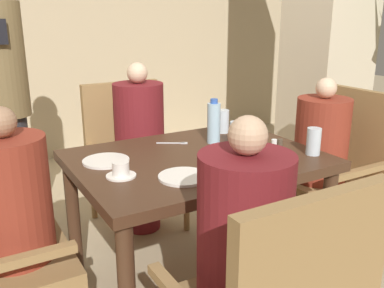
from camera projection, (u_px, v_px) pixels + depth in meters
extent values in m
plane|color=tan|center=(196.00, 281.00, 2.36)|extent=(16.00, 16.00, 0.00)
cube|color=tan|center=(60.00, 15.00, 4.09)|extent=(8.00, 0.06, 2.80)
cube|color=beige|center=(329.00, 22.00, 3.42)|extent=(0.55, 0.55, 2.70)
cube|color=#422819|center=(196.00, 160.00, 2.16)|extent=(1.21, 0.90, 0.05)
cylinder|color=#422819|center=(326.00, 231.00, 2.20)|extent=(0.07, 0.07, 0.68)
cylinder|color=#422819|center=(74.00, 220.00, 2.32)|extent=(0.07, 0.07, 0.68)
cylinder|color=#422819|center=(237.00, 182.00, 2.85)|extent=(0.07, 0.07, 0.68)
cube|color=olive|center=(4.00, 267.00, 1.80)|extent=(0.55, 0.55, 0.07)
cube|color=olive|center=(8.00, 264.00, 1.54)|extent=(0.49, 0.04, 0.04)
cylinder|color=olive|center=(55.00, 266.00, 2.18)|extent=(0.04, 0.04, 0.36)
cylinder|color=maroon|center=(11.00, 199.00, 1.74)|extent=(0.32, 0.32, 0.52)
sphere|color=#997051|center=(0.00, 122.00, 1.64)|extent=(0.12, 0.12, 0.12)
cube|color=olive|center=(137.00, 171.00, 2.90)|extent=(0.55, 0.55, 0.07)
cube|color=olive|center=(122.00, 120.00, 3.02)|extent=(0.55, 0.05, 0.53)
cube|color=olive|center=(170.00, 143.00, 2.97)|extent=(0.04, 0.49, 0.04)
cube|color=olive|center=(100.00, 155.00, 2.73)|extent=(0.04, 0.49, 0.04)
cylinder|color=olive|center=(187.00, 205.00, 2.87)|extent=(0.04, 0.04, 0.36)
cylinder|color=olive|center=(118.00, 222.00, 2.64)|extent=(0.04, 0.04, 0.36)
cylinder|color=olive|center=(155.00, 182.00, 3.28)|extent=(0.04, 0.04, 0.36)
cylinder|color=olive|center=(93.00, 195.00, 3.04)|extent=(0.04, 0.04, 0.36)
cylinder|color=maroon|center=(142.00, 198.00, 2.90)|extent=(0.24, 0.24, 0.43)
cylinder|color=maroon|center=(139.00, 127.00, 2.75)|extent=(0.32, 0.32, 0.57)
sphere|color=beige|center=(137.00, 73.00, 2.65)|extent=(0.13, 0.13, 0.13)
cube|color=olive|center=(324.00, 182.00, 2.69)|extent=(0.55, 0.55, 0.07)
cube|color=olive|center=(357.00, 131.00, 2.73)|extent=(0.05, 0.55, 0.53)
cube|color=olive|center=(360.00, 172.00, 2.44)|extent=(0.49, 0.04, 0.04)
cube|color=olive|center=(298.00, 148.00, 2.86)|extent=(0.49, 0.04, 0.04)
cylinder|color=olive|center=(323.00, 239.00, 2.44)|extent=(0.04, 0.04, 0.36)
cylinder|color=olive|center=(267.00, 207.00, 2.84)|extent=(0.04, 0.04, 0.36)
cylinder|color=olive|center=(379.00, 220.00, 2.67)|extent=(0.04, 0.04, 0.36)
cylinder|color=olive|center=(320.00, 193.00, 3.08)|extent=(0.04, 0.04, 0.36)
cylinder|color=maroon|center=(315.00, 210.00, 2.72)|extent=(0.24, 0.24, 0.43)
cylinder|color=maroon|center=(322.00, 140.00, 2.58)|extent=(0.32, 0.32, 0.51)
sphere|color=beige|center=(326.00, 88.00, 2.49)|extent=(0.12, 0.12, 0.12)
cube|color=olive|center=(312.00, 284.00, 1.18)|extent=(0.55, 0.05, 0.53)
cube|color=olive|center=(309.00, 261.00, 1.56)|extent=(0.04, 0.49, 0.04)
cylinder|color=maroon|center=(244.00, 233.00, 1.44)|extent=(0.32, 0.32, 0.55)
sphere|color=tan|center=(248.00, 135.00, 1.34)|extent=(0.13, 0.13, 0.13)
cylinder|color=#2D2D33|center=(15.00, 175.00, 2.79)|extent=(0.22, 0.22, 0.80)
cylinder|color=brown|center=(0.00, 60.00, 2.57)|extent=(0.29, 0.29, 0.68)
cube|color=black|center=(0.00, 32.00, 2.38)|extent=(0.07, 0.01, 0.14)
cylinder|color=white|center=(184.00, 177.00, 1.86)|extent=(0.22, 0.22, 0.01)
cylinder|color=white|center=(106.00, 161.00, 2.06)|extent=(0.22, 0.22, 0.01)
cylinder|color=white|center=(121.00, 176.00, 1.87)|extent=(0.13, 0.13, 0.01)
cylinder|color=white|center=(121.00, 168.00, 1.86)|extent=(0.07, 0.07, 0.06)
cylinder|color=white|center=(222.00, 162.00, 2.00)|extent=(0.10, 0.10, 0.04)
cylinder|color=#A3C6DB|center=(214.00, 123.00, 2.34)|extent=(0.07, 0.07, 0.22)
cylinder|color=#3359B2|center=(214.00, 101.00, 2.30)|extent=(0.04, 0.04, 0.02)
cylinder|color=silver|center=(314.00, 141.00, 2.15)|extent=(0.07, 0.07, 0.14)
cylinder|color=silver|center=(223.00, 121.00, 2.55)|extent=(0.07, 0.07, 0.14)
cylinder|color=silver|center=(236.00, 134.00, 2.28)|extent=(0.07, 0.07, 0.14)
cylinder|color=white|center=(274.00, 147.00, 2.16)|extent=(0.03, 0.03, 0.08)
cylinder|color=#4C3D2D|center=(280.00, 146.00, 2.18)|extent=(0.03, 0.03, 0.08)
cube|color=silver|center=(170.00, 143.00, 2.35)|extent=(0.14, 0.09, 0.00)
cube|color=silver|center=(184.00, 143.00, 2.35)|extent=(0.04, 0.04, 0.00)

